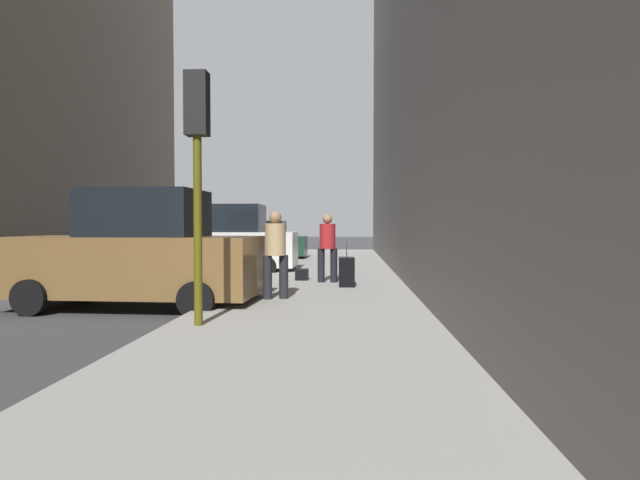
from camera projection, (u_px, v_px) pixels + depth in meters
ground_plane at (22, 303)px, 10.14m from camera, size 120.00×120.00×0.00m
sidewalk at (316, 302)px, 9.76m from camera, size 4.00×40.00×0.15m
parked_bronze_suv at (138, 254)px, 9.47m from camera, size 4.65×2.17×2.25m
parked_white_van at (226, 242)px, 16.12m from camera, size 4.62×2.10×2.25m
parked_dark_green_sedan at (260, 242)px, 22.08m from camera, size 4.20×2.07×1.79m
fire_hydrant at (286, 257)px, 17.15m from camera, size 0.42×0.22×0.70m
traffic_light at (197, 142)px, 7.07m from camera, size 0.32×0.32×3.60m
pedestrian_in_red_jacket at (327, 244)px, 12.52m from camera, size 0.50×0.40×1.71m
pedestrian_in_tan_coat at (275, 250)px, 9.69m from camera, size 0.53×0.50×1.71m
rolling_suitcase at (347, 272)px, 11.73m from camera, size 0.38×0.57×1.04m
duffel_bag at (302, 274)px, 13.11m from camera, size 0.32×0.44×0.28m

